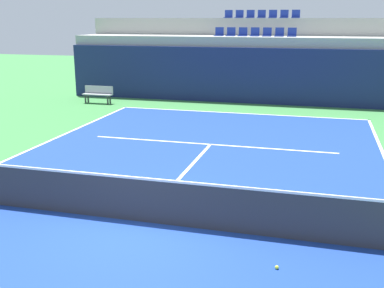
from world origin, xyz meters
The scene contains 13 objects.
ground_plane centered at (0.00, 0.00, 0.00)m, with size 80.00×80.00×0.00m, color #387A3D.
court_surface centered at (0.00, 0.00, 0.01)m, with size 11.00×24.00×0.01m, color navy.
baseline_far centered at (0.00, 11.95, 0.01)m, with size 11.00×0.10×0.00m, color white.
service_line_far centered at (0.00, 6.40, 0.01)m, with size 8.26×0.10×0.00m, color white.
centre_service_line centered at (0.00, 3.20, 0.01)m, with size 0.10×6.40×0.00m, color white.
back_wall centered at (0.00, 14.72, 1.36)m, with size 18.90×0.30×2.71m, color navy.
stands_tier_lower centered at (0.00, 16.07, 1.60)m, with size 18.90×2.40×3.20m, color #9E9E99.
stands_tier_upper centered at (0.00, 18.47, 2.05)m, with size 18.90×2.40×4.10m, color #9E9E99.
seating_row_lower centered at (0.00, 16.17, 3.33)m, with size 4.15×0.44×0.44m.
seating_row_upper centered at (0.00, 18.57, 4.23)m, with size 4.15×0.44×0.44m.
tennis_net centered at (0.00, 0.00, 0.51)m, with size 11.08×0.08×1.07m.
player_bench centered at (-7.19, 12.69, 0.51)m, with size 1.50×0.40×0.85m.
tennis_ball_0 centered at (2.93, -1.20, 0.04)m, with size 0.07×0.07×0.07m, color #CCE033.
Camera 1 is at (3.44, -8.44, 4.09)m, focal length 44.14 mm.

